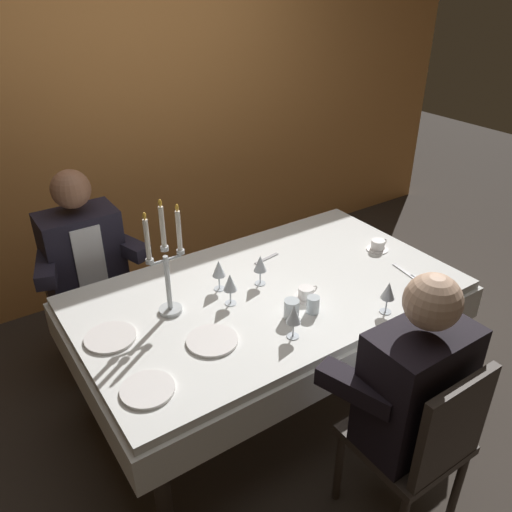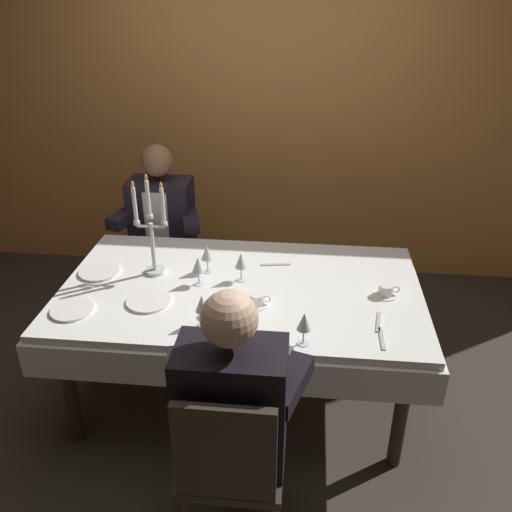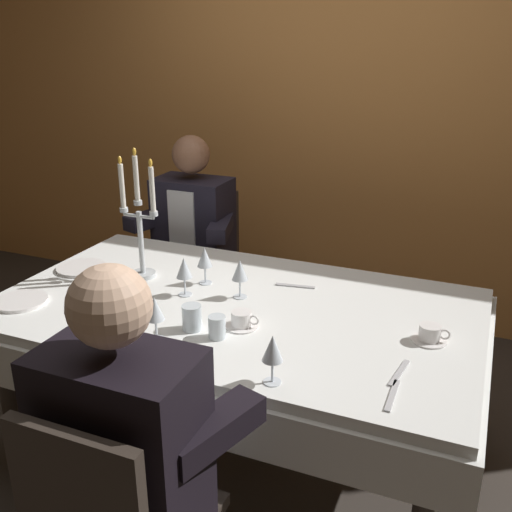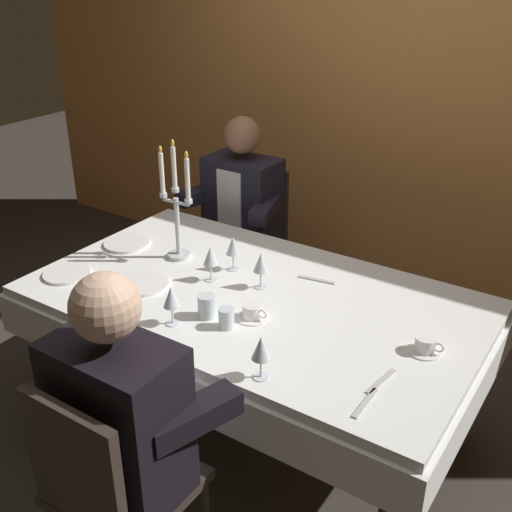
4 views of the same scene
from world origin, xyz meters
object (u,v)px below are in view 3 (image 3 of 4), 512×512
(dining_table, at_px, (235,330))
(dinner_plate_2, at_px, (112,304))
(dinner_plate_0, at_px, (21,301))
(wine_glass_2, at_px, (273,349))
(water_tumbler_0, at_px, (192,318))
(seated_diner_1, at_px, (122,444))
(wine_glass_4, at_px, (240,271))
(seated_diner_0, at_px, (194,224))
(wine_glass_1, at_px, (155,310))
(coffee_cup_1, at_px, (430,334))
(dinner_plate_1, at_px, (82,268))
(candelabra, at_px, (140,226))
(wine_glass_3, at_px, (184,269))
(water_tumbler_1, at_px, (217,327))
(wine_glass_0, at_px, (205,258))
(coffee_cup_0, at_px, (242,320))

(dining_table, xyz_separation_m, dinner_plate_2, (-0.44, -0.20, 0.13))
(dinner_plate_0, distance_m, wine_glass_2, 1.15)
(water_tumbler_0, relative_size, seated_diner_1, 0.08)
(wine_glass_4, distance_m, seated_diner_0, 1.06)
(wine_glass_1, bearing_deg, water_tumbler_0, 55.53)
(dinner_plate_0, bearing_deg, seated_diner_0, 83.63)
(coffee_cup_1, bearing_deg, dinner_plate_1, 177.21)
(candelabra, bearing_deg, dinner_plate_0, -125.61)
(dining_table, xyz_separation_m, seated_diner_1, (0.08, -0.89, 0.11))
(wine_glass_3, relative_size, coffee_cup_1, 1.24)
(coffee_cup_1, bearing_deg, dining_table, 179.12)
(water_tumbler_1, bearing_deg, dinner_plate_0, -176.93)
(dinner_plate_0, bearing_deg, wine_glass_3, 29.15)
(dinner_plate_1, xyz_separation_m, seated_diner_1, (0.88, -0.95, -0.01))
(water_tumbler_0, relative_size, water_tumbler_1, 1.15)
(seated_diner_0, bearing_deg, wine_glass_1, -67.11)
(dining_table, relative_size, wine_glass_4, 11.83)
(candelabra, bearing_deg, dinner_plate_1, -173.18)
(water_tumbler_1, relative_size, coffee_cup_1, 0.63)
(dining_table, xyz_separation_m, dinner_plate_1, (-0.80, 0.06, 0.13))
(wine_glass_1, xyz_separation_m, water_tumbler_1, (0.19, 0.10, -0.08))
(dinner_plate_0, relative_size, wine_glass_0, 1.28)
(coffee_cup_1, bearing_deg, water_tumbler_1, -159.29)
(wine_glass_3, height_order, wine_glass_4, same)
(dinner_plate_0, distance_m, wine_glass_4, 0.89)
(wine_glass_0, distance_m, coffee_cup_0, 0.45)
(candelabra, xyz_separation_m, wine_glass_1, (0.36, -0.47, -0.12))
(dinner_plate_0, height_order, wine_glass_3, wine_glass_3)
(candelabra, xyz_separation_m, wine_glass_3, (0.27, -0.10, -0.12))
(wine_glass_0, bearing_deg, dining_table, -34.64)
(dinner_plate_0, distance_m, coffee_cup_0, 0.92)
(candelabra, distance_m, wine_glass_4, 0.50)
(water_tumbler_0, bearing_deg, coffee_cup_1, 16.76)
(dining_table, height_order, wine_glass_2, wine_glass_2)
(wine_glass_1, relative_size, coffee_cup_1, 1.24)
(dinner_plate_0, bearing_deg, coffee_cup_1, 11.28)
(dinner_plate_0, height_order, dinner_plate_2, same)
(coffee_cup_0, bearing_deg, seated_diner_1, -92.23)
(dining_table, relative_size, dinner_plate_0, 9.21)
(water_tumbler_0, bearing_deg, candelabra, 141.04)
(wine_glass_1, relative_size, wine_glass_4, 1.00)
(seated_diner_1, bearing_deg, dining_table, 95.03)
(wine_glass_3, distance_m, seated_diner_1, 0.94)
(wine_glass_1, relative_size, wine_glass_3, 1.00)
(wine_glass_3, xyz_separation_m, seated_diner_0, (-0.44, 0.89, -0.12))
(wine_glass_1, height_order, wine_glass_4, same)
(dinner_plate_2, xyz_separation_m, seated_diner_1, (0.52, -0.68, -0.01))
(wine_glass_0, bearing_deg, dinner_plate_1, -172.74)
(wine_glass_0, relative_size, coffee_cup_1, 1.24)
(water_tumbler_0, bearing_deg, dinner_plate_0, -174.92)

